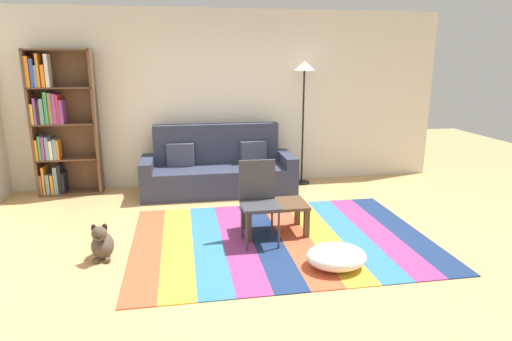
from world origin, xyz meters
name	(u,v)px	position (x,y,z in m)	size (l,w,h in m)	color
ground_plane	(260,244)	(0.00, 0.00, 0.00)	(14.00, 14.00, 0.00)	tan
back_wall	(231,99)	(0.00, 2.55, 1.35)	(6.80, 0.10, 2.70)	silver
rug	(281,239)	(0.25, 0.09, 0.01)	(3.27, 2.35, 0.01)	#C64C2D
couch	(218,170)	(-0.27, 2.02, 0.34)	(2.26, 0.80, 1.00)	#2D3347
bookshelf	(57,126)	(-2.57, 2.31, 1.03)	(0.90, 0.28, 2.10)	brown
coffee_table	(274,209)	(0.22, 0.27, 0.30)	(0.74, 0.47, 0.35)	#513826
pouf	(336,257)	(0.62, -0.68, 0.12)	(0.58, 0.50, 0.21)	white
dog	(102,244)	(-1.63, -0.08, 0.16)	(0.22, 0.35, 0.40)	#473D33
standing_lamp	(304,82)	(1.09, 2.23, 1.61)	(0.32, 0.32, 1.93)	black
tv_remote	(274,201)	(0.22, 0.33, 0.37)	(0.04, 0.15, 0.02)	black
folding_chair	(259,195)	(0.00, 0.09, 0.53)	(0.40, 0.40, 0.90)	#38383D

